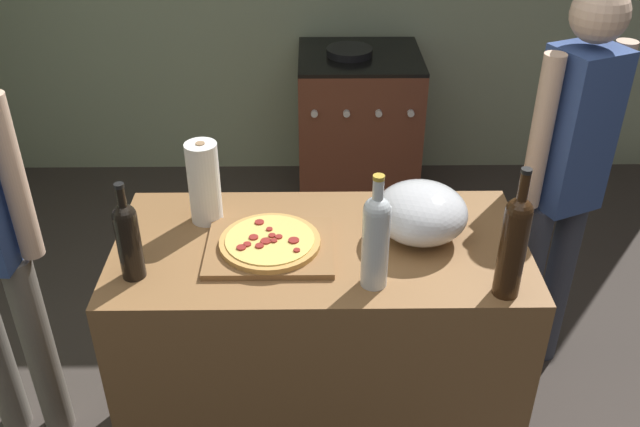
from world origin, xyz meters
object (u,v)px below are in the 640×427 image
Objects in this scene: paper_towel_roll at (204,183)px; stove at (358,127)px; pizza at (270,242)px; person_in_red at (566,173)px; wine_bottle_clear at (514,242)px; wine_bottle_dark at (376,237)px; mixing_bowl at (421,213)px; wine_bottle_green at (128,237)px.

stove is (0.62, 1.71, -0.60)m from paper_towel_roll.
person_in_red is at bearing 22.28° from pizza.
wine_bottle_clear reaches higher than paper_towel_roll.
wine_bottle_dark is at bearing 172.63° from wine_bottle_clear.
paper_towel_roll is at bearing 155.97° from wine_bottle_clear.
pizza is at bearing -157.72° from person_in_red.
paper_towel_roll is (-0.70, 0.11, 0.05)m from mixing_bowl.
stove is at bearing 68.36° from wine_bottle_green.
mixing_bowl is at bearing 8.39° from pizza.
person_in_red is (0.76, 0.61, -0.13)m from wine_bottle_dark.
stove is (0.09, 2.06, -0.62)m from wine_bottle_dark.
wine_bottle_green is at bearing 175.00° from wine_bottle_clear.
pizza is 1.07× the size of mixing_bowl.
pizza is 1.99m from stove.
mixing_bowl is 1.90m from stove.
person_in_red is at bearing 11.25° from paper_towel_roll.
wine_bottle_clear is 2.22m from stove.
mixing_bowl reaches higher than stove.
wine_bottle_green is (-0.40, -0.13, 0.11)m from pizza.
wine_bottle_green is at bearing 176.27° from wine_bottle_dark.
paper_towel_roll is 0.70× the size of wine_bottle_clear.
person_in_red reaches higher than stove.
pizza is 1.01× the size of wine_bottle_green.
wine_bottle_clear is (0.38, -0.05, 0.01)m from wine_bottle_dark.
wine_bottle_clear is at bearing -24.03° from paper_towel_roll.
wine_bottle_dark reaches higher than pizza.
wine_bottle_green is (-0.71, 0.05, -0.03)m from wine_bottle_dark.
person_in_red reaches higher than paper_towel_roll.
paper_towel_roll is at bearing 170.97° from mixing_bowl.
wine_bottle_green is at bearing -158.90° from person_in_red.
wine_bottle_green reaches higher than paper_towel_roll.
mixing_bowl is 0.90m from wine_bottle_green.
pizza is at bearing -39.60° from paper_towel_roll.
pizza is 0.49m from mixing_bowl.
wine_bottle_green is at bearing -162.15° from pizza.
mixing_bowl is 0.71m from paper_towel_roll.
stove is 0.57× the size of person_in_red.
person_in_red is (0.38, 0.66, -0.15)m from wine_bottle_clear.
wine_bottle_clear reaches higher than mixing_bowl.
paper_towel_roll is 1.91m from stove.
wine_bottle_green is (-1.09, 0.10, -0.04)m from wine_bottle_clear.
pizza is 0.38m from wine_bottle_dark.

